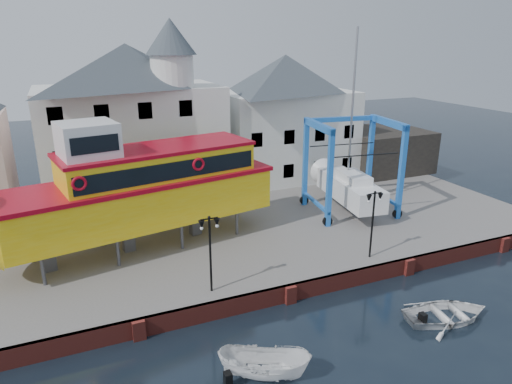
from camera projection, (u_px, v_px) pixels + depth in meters
name	position (u px, v px, depth m)	size (l,w,h in m)	color
ground	(290.00, 302.00, 24.62)	(140.00, 140.00, 0.00)	black
hardstanding	(223.00, 222.00, 34.05)	(44.00, 22.00, 1.00)	slate
quay_wall	(289.00, 293.00, 24.55)	(44.00, 0.47, 1.00)	maroon
building_white_main	(133.00, 120.00, 36.51)	(14.00, 8.30, 14.00)	white
building_white_right	(284.00, 117.00, 42.43)	(12.00, 8.00, 11.20)	white
shed_dark	(382.00, 150.00, 45.55)	(8.00, 7.00, 4.00)	black
lamp_post_left	(210.00, 235.00, 22.85)	(1.12, 0.32, 4.20)	black
lamp_post_right	(374.00, 208.00, 26.57)	(1.12, 0.32, 4.20)	black
tour_boat	(124.00, 192.00, 27.22)	(19.29, 7.87, 8.18)	#59595E
travel_lift	(346.00, 180.00, 34.94)	(6.81, 9.04, 13.33)	blue
motorboat_a	(264.00, 377.00, 19.16)	(1.48, 3.93, 1.52)	white
motorboat_b	(446.00, 319.00, 23.13)	(3.17, 4.44, 0.92)	white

